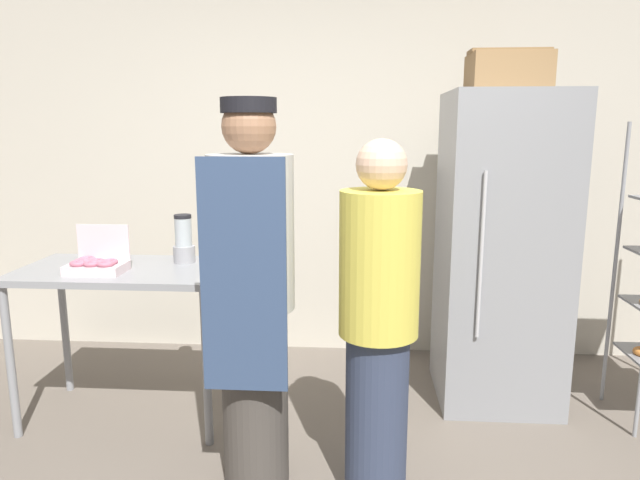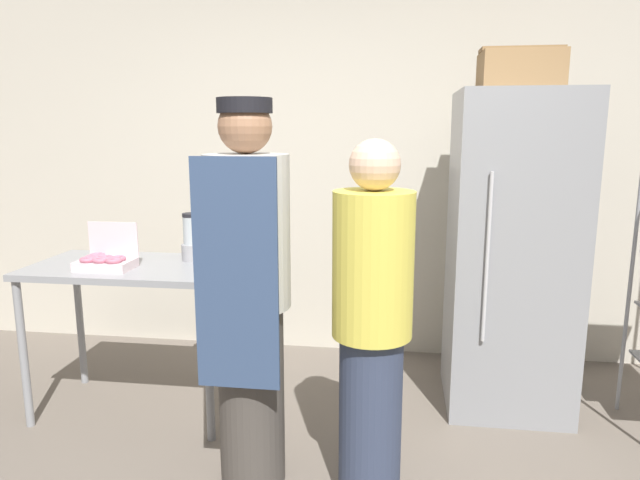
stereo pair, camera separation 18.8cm
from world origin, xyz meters
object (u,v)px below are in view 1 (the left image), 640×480
(blender_pitcher, at_px, (184,241))
(person_baker, at_px, (253,294))
(person_customer, at_px, (378,325))
(refrigerator, at_px, (501,251))
(donut_box, at_px, (96,264))
(cardboard_storage_box, at_px, (508,72))

(blender_pitcher, distance_m, person_baker, 0.90)
(person_baker, relative_size, person_customer, 1.10)
(refrigerator, relative_size, donut_box, 6.24)
(donut_box, xyz_separation_m, cardboard_storage_box, (2.22, 0.59, 1.02))
(donut_box, distance_m, cardboard_storage_box, 2.51)
(refrigerator, distance_m, person_customer, 1.29)
(cardboard_storage_box, distance_m, person_baker, 1.96)
(blender_pitcher, height_order, person_baker, person_baker)
(cardboard_storage_box, bearing_deg, person_customer, -123.46)
(cardboard_storage_box, bearing_deg, blender_pitcher, -169.90)
(blender_pitcher, bearing_deg, person_customer, -36.65)
(refrigerator, bearing_deg, cardboard_storage_box, 91.97)
(refrigerator, distance_m, cardboard_storage_box, 1.03)
(donut_box, height_order, person_customer, person_customer)
(refrigerator, bearing_deg, blender_pitcher, -172.53)
(blender_pitcher, bearing_deg, refrigerator, 7.47)
(donut_box, relative_size, person_baker, 0.17)
(cardboard_storage_box, bearing_deg, person_baker, -140.94)
(person_customer, bearing_deg, cardboard_storage_box, 56.54)
(person_baker, bearing_deg, donut_box, 153.49)
(donut_box, height_order, cardboard_storage_box, cardboard_storage_box)
(donut_box, bearing_deg, person_baker, -26.51)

